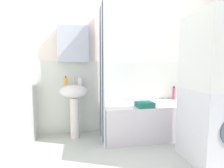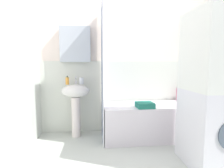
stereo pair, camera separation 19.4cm
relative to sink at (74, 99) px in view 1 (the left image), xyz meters
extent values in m
cube|color=white|center=(0.94, 0.24, 0.59)|extent=(3.60, 0.05, 2.40)
cube|color=silver|center=(0.94, 0.21, -0.01)|extent=(3.60, 0.02, 1.20)
cube|color=silver|center=(0.00, 0.15, 0.85)|extent=(0.48, 0.12, 0.56)
cube|color=silver|center=(-0.63, -0.69, 0.59)|extent=(0.05, 1.81, 2.40)
cube|color=silver|center=(-0.60, -0.69, -0.01)|extent=(0.02, 1.81, 1.20)
cylinder|color=silver|center=(0.00, 0.00, -0.29)|extent=(0.14, 0.14, 0.63)
ellipsoid|color=silver|center=(0.00, 0.00, 0.12)|extent=(0.44, 0.34, 0.20)
cylinder|color=silver|center=(0.00, 0.10, 0.25)|extent=(0.03, 0.03, 0.05)
cylinder|color=silver|center=(0.00, 0.05, 0.30)|extent=(0.02, 0.10, 0.02)
sphere|color=silver|center=(0.00, 0.10, 0.33)|extent=(0.03, 0.03, 0.03)
cylinder|color=gold|center=(-0.12, 0.01, 0.28)|extent=(0.05, 0.05, 0.11)
sphere|color=black|center=(-0.12, 0.01, 0.35)|extent=(0.02, 0.02, 0.02)
cylinder|color=silver|center=(0.09, 0.05, 0.27)|extent=(0.07, 0.07, 0.10)
cube|color=silver|center=(1.19, -0.13, -0.35)|extent=(1.52, 0.65, 0.53)
cube|color=white|center=(0.42, -0.39, 0.39)|extent=(0.01, 0.13, 2.00)
cube|color=navy|center=(0.42, -0.26, 0.39)|extent=(0.01, 0.13, 2.00)
cube|color=white|center=(0.42, -0.13, 0.39)|extent=(0.01, 0.13, 2.00)
cube|color=navy|center=(0.42, 0.00, 0.39)|extent=(0.01, 0.13, 2.00)
cube|color=white|center=(0.42, 0.13, 0.39)|extent=(0.01, 0.13, 2.00)
cylinder|color=white|center=(1.85, 0.12, 0.01)|extent=(0.06, 0.06, 0.19)
cylinder|color=black|center=(1.85, 0.12, 0.12)|extent=(0.04, 0.04, 0.02)
cylinder|color=#C2486F|center=(1.73, 0.12, 0.02)|extent=(0.05, 0.05, 0.21)
cylinder|color=#271D2B|center=(1.73, 0.12, 0.14)|extent=(0.03, 0.03, 0.02)
cube|color=#20725F|center=(1.01, -0.34, -0.05)|extent=(0.25, 0.23, 0.08)
cube|color=silver|center=(1.61, -0.96, -0.18)|extent=(0.58, 0.59, 0.86)
cube|color=white|center=(1.61, -0.96, 0.67)|extent=(0.58, 0.59, 0.86)
camera|label=1|loc=(0.11, -2.71, 0.52)|focal=27.98mm
camera|label=2|loc=(0.30, -2.73, 0.52)|focal=27.98mm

